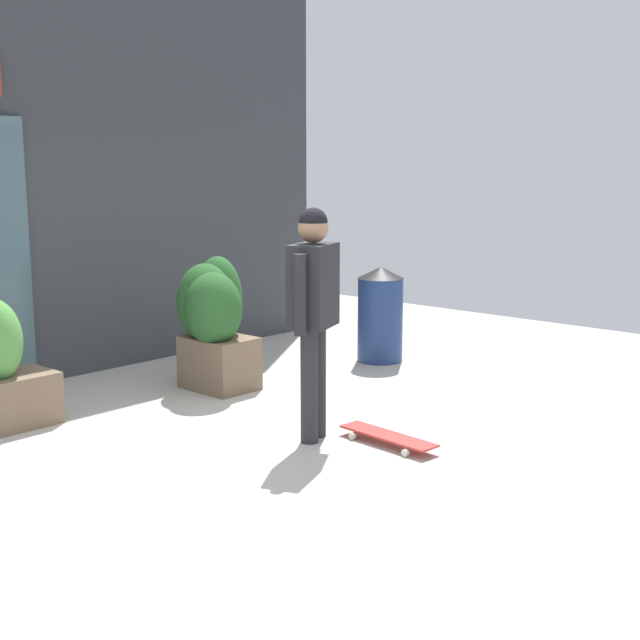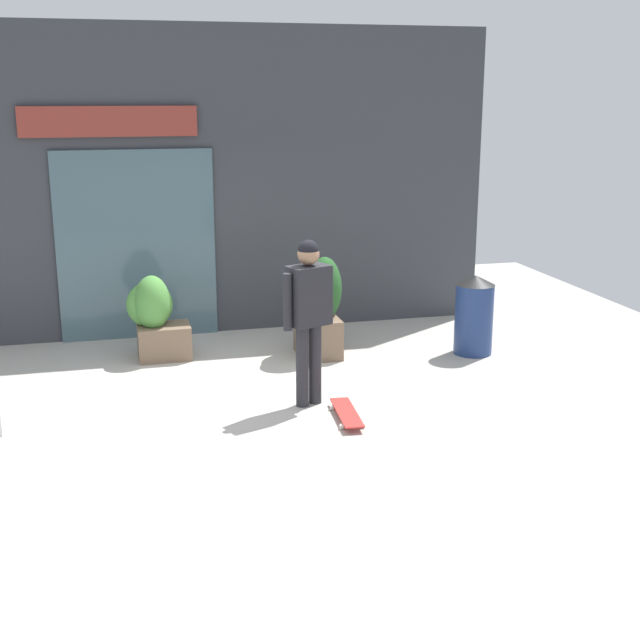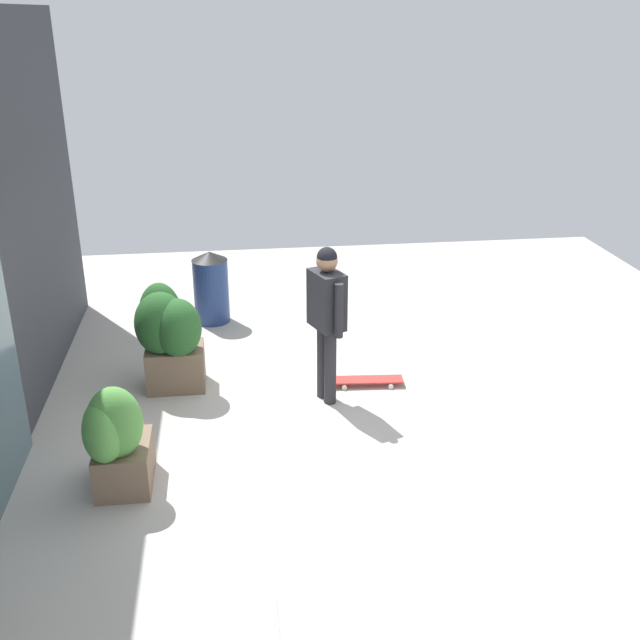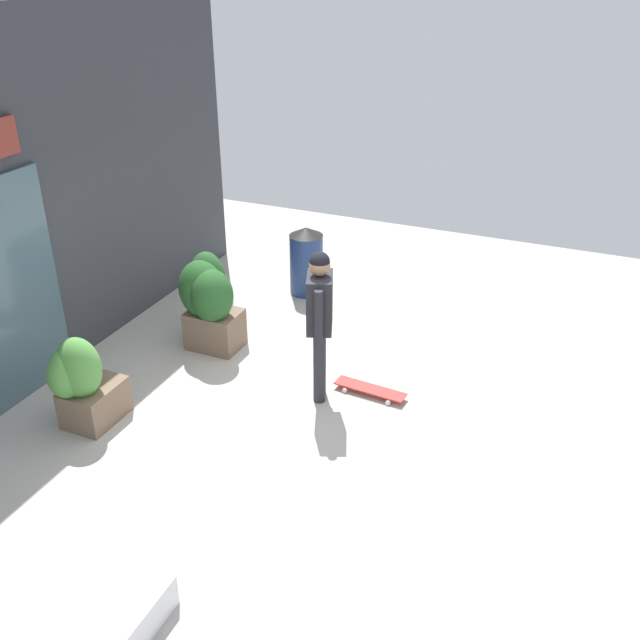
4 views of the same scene
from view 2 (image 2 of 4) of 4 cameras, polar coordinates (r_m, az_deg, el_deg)
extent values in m
plane|color=#B2ADA3|center=(9.20, -3.92, -4.98)|extent=(12.00, 12.00, 0.00)
cube|color=#383A3F|center=(11.42, -6.66, 9.05)|extent=(7.21, 0.25, 3.95)
cube|color=#47606B|center=(11.28, -12.04, 4.83)|extent=(2.00, 0.06, 2.42)
cube|color=maroon|center=(11.10, -13.81, 12.65)|extent=(2.15, 0.05, 0.37)
cylinder|color=#28282D|center=(8.83, -0.32, -2.89)|extent=(0.13, 0.13, 0.85)
cylinder|color=#28282D|center=(8.74, -1.18, -3.08)|extent=(0.13, 0.13, 0.85)
cube|color=#232328|center=(8.59, -0.77, 1.64)|extent=(0.48, 0.39, 0.60)
cylinder|color=#232328|center=(8.74, 0.58, 1.65)|extent=(0.09, 0.09, 0.57)
cylinder|color=#232328|center=(8.46, -2.16, 1.20)|extent=(0.09, 0.09, 0.57)
sphere|color=#997051|center=(8.50, -0.78, 4.38)|extent=(0.22, 0.22, 0.22)
sphere|color=black|center=(8.49, -0.78, 4.63)|extent=(0.21, 0.21, 0.21)
cube|color=red|center=(8.52, 1.79, -6.13)|extent=(0.26, 0.82, 0.02)
cylinder|color=silver|center=(8.32, 2.85, -6.98)|extent=(0.03, 0.06, 0.05)
cylinder|color=silver|center=(8.28, 1.43, -7.08)|extent=(0.03, 0.06, 0.05)
cylinder|color=silver|center=(8.79, 2.12, -5.73)|extent=(0.03, 0.06, 0.05)
cylinder|color=silver|center=(8.75, 0.77, -5.82)|extent=(0.03, 0.06, 0.05)
cube|color=brown|center=(10.54, -10.27, -1.42)|extent=(0.62, 0.47, 0.41)
ellipsoid|color=#4C8C3D|center=(10.51, -11.22, 1.01)|extent=(0.55, 0.36, 0.56)
ellipsoid|color=#4C8C3D|center=(10.42, -11.05, 1.12)|extent=(0.42, 0.47, 0.66)
cube|color=brown|center=(10.46, -0.13, -1.09)|extent=(0.48, 0.63, 0.48)
ellipsoid|color=#235123|center=(10.47, 0.32, 2.12)|extent=(0.41, 0.47, 0.77)
ellipsoid|color=#235123|center=(10.24, -0.65, 1.55)|extent=(0.51, 0.51, 0.65)
ellipsoid|color=#235123|center=(10.42, -0.52, 1.93)|extent=(0.50, 0.57, 0.72)
cylinder|color=navy|center=(10.66, 10.15, 0.05)|extent=(0.47, 0.47, 0.86)
cone|color=black|center=(10.54, 10.27, 2.62)|extent=(0.47, 0.47, 0.12)
camera|label=1|loc=(4.87, -46.06, -2.87)|focal=48.54mm
camera|label=3|loc=(10.43, -45.16, 14.89)|focal=41.59mm
camera|label=4|loc=(6.98, -54.18, 19.81)|focal=40.17mm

